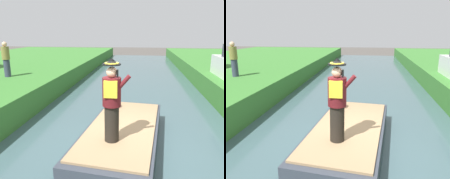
# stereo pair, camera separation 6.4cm
# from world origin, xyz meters

# --- Properties ---
(ground_plane) EXTENTS (80.00, 80.00, 0.00)m
(ground_plane) POSITION_xyz_m (0.00, 0.00, 0.00)
(ground_plane) COLOR #4C4742
(canal_water) EXTENTS (6.77, 48.00, 0.10)m
(canal_water) POSITION_xyz_m (0.00, 0.00, 0.05)
(canal_water) COLOR #3D565B
(canal_water) RESTS_ON ground
(boat) EXTENTS (2.23, 4.36, 0.61)m
(boat) POSITION_xyz_m (0.00, 0.32, 0.40)
(boat) COLOR #333842
(boat) RESTS_ON canal_water
(person_pirate) EXTENTS (0.61, 0.42, 1.85)m
(person_pirate) POSITION_xyz_m (-0.17, -0.56, 1.64)
(person_pirate) COLOR black
(person_pirate) RESTS_ON boat
(parrot_plush) EXTENTS (0.36, 0.34, 0.57)m
(parrot_plush) POSITION_xyz_m (-0.45, 1.57, 0.95)
(parrot_plush) COLOR red
(parrot_plush) RESTS_ON boat
(person_bystander) EXTENTS (0.34, 0.34, 1.60)m
(person_bystander) POSITION_xyz_m (-5.73, 4.36, 1.85)
(person_bystander) COLOR #33384C
(person_bystander) RESTS_ON grass_bank_near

